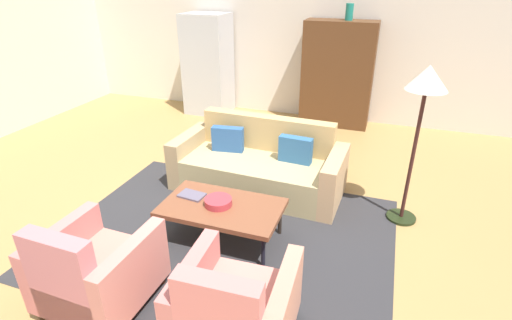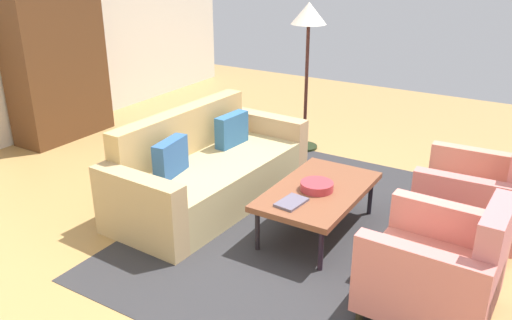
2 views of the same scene
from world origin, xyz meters
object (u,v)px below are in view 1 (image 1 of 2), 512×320
object	(u,v)px
refrigerator	(208,65)
couch	(260,166)
armchair_right	(234,313)
armchair_left	(93,273)
fruit_bowl	(218,202)
floor_lamp	(425,94)
vase_tall	(349,12)
book_stack	(192,195)
coffee_table	(222,208)
cabinet	(337,75)

from	to	relation	value
refrigerator	couch	bearing A→B (deg)	-53.11
armchair_right	refrigerator	world-z (taller)	refrigerator
armchair_left	fruit_bowl	world-z (taller)	armchair_left
couch	armchair_right	size ratio (longest dim) A/B	2.43
fruit_bowl	floor_lamp	size ratio (longest dim) A/B	0.16
refrigerator	vase_tall	bearing A→B (deg)	2.25
couch	armchair_right	xyz separation A→B (m)	(0.60, -2.35, 0.06)
armchair_left	fruit_bowl	xyz separation A→B (m)	(0.57, 1.17, 0.10)
fruit_bowl	book_stack	xyz separation A→B (m)	(-0.33, 0.06, -0.02)
armchair_right	vase_tall	size ratio (longest dim) A/B	3.38
couch	coffee_table	world-z (taller)	couch
armchair_right	refrigerator	xyz separation A→B (m)	(-2.51, 4.90, 0.58)
coffee_table	armchair_right	bearing A→B (deg)	-62.66
vase_tall	refrigerator	world-z (taller)	vase_tall
fruit_bowl	cabinet	distance (m)	3.91
couch	vase_tall	bearing A→B (deg)	-100.96
coffee_table	vase_tall	bearing A→B (deg)	80.65
armchair_right	vase_tall	distance (m)	5.25
armchair_right	book_stack	size ratio (longest dim) A/B	3.14
couch	armchair_left	bearing A→B (deg)	77.96
coffee_table	armchair_right	distance (m)	1.31
coffee_table	vase_tall	world-z (taller)	vase_tall
couch	refrigerator	xyz separation A→B (m)	(-1.91, 2.55, 0.64)
couch	cabinet	size ratio (longest dim) A/B	1.19
vase_tall	refrigerator	bearing A→B (deg)	-177.75
armchair_right	refrigerator	size ratio (longest dim) A/B	0.48
refrigerator	armchair_left	bearing A→B (deg)	-75.06
armchair_right	vase_tall	xyz separation A→B (m)	(0.03, 5.00, 1.59)
cabinet	fruit_bowl	bearing A→B (deg)	-98.42
floor_lamp	refrigerator	bearing A→B (deg)	143.19
armchair_right	cabinet	world-z (taller)	cabinet
armchair_left	cabinet	size ratio (longest dim) A/B	0.49
armchair_right	vase_tall	world-z (taller)	vase_tall
armchair_right	book_stack	bearing A→B (deg)	125.65
floor_lamp	coffee_table	bearing A→B (deg)	-150.24
book_stack	floor_lamp	distance (m)	2.53
couch	cabinet	bearing A→B (deg)	-98.87
cabinet	vase_tall	bearing A→B (deg)	-2.71
couch	coffee_table	size ratio (longest dim) A/B	1.78
book_stack	refrigerator	distance (m)	4.01
coffee_table	refrigerator	xyz separation A→B (m)	(-1.91, 3.73, 0.56)
book_stack	refrigerator	bearing A→B (deg)	112.79
armchair_right	floor_lamp	xyz separation A→B (m)	(1.14, 2.16, 1.10)
coffee_table	vase_tall	distance (m)	4.19
coffee_table	armchair_left	size ratio (longest dim) A/B	1.36
armchair_right	floor_lamp	distance (m)	2.68
couch	vase_tall	xyz separation A→B (m)	(0.63, 2.65, 1.64)
armchair_left	couch	bearing A→B (deg)	76.98
coffee_table	vase_tall	size ratio (longest dim) A/B	4.61
floor_lamp	armchair_left	bearing A→B (deg)	-137.32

